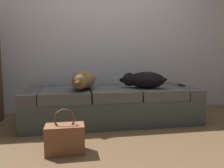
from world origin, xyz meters
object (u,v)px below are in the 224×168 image
(dog_tan, at_px, (83,80))
(dog_dark, at_px, (143,80))
(tv_remote, at_px, (181,85))
(handbag, at_px, (65,138))
(couch, at_px, (111,104))

(dog_tan, distance_m, dog_dark, 0.73)
(dog_dark, bearing_deg, tv_remote, 12.63)
(dog_tan, distance_m, handbag, 0.90)
(couch, height_order, handbag, couch)
(dog_dark, bearing_deg, handbag, -140.80)
(couch, relative_size, dog_dark, 3.62)
(tv_remote, bearing_deg, handbag, -142.01)
(couch, relative_size, tv_remote, 13.93)
(couch, bearing_deg, tv_remote, -0.52)
(tv_remote, bearing_deg, dog_dark, -159.96)
(dog_dark, xyz_separation_m, tv_remote, (0.57, 0.13, -0.09))
(dog_tan, height_order, handbag, dog_tan)
(dog_tan, relative_size, handbag, 1.69)
(couch, height_order, tv_remote, tv_remote)
(dog_tan, xyz_separation_m, tv_remote, (1.30, 0.10, -0.10))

